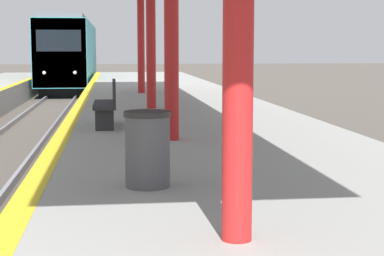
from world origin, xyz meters
name	(u,v)px	position (x,y,z in m)	size (l,w,h in m)	color
train	(71,54)	(0.00, 38.49, 2.16)	(2.67, 17.83, 4.24)	black
trash_bin	(148,149)	(2.95, 5.02, 1.39)	(0.53, 0.53, 0.86)	#4C4C51
bench	(108,102)	(2.47, 10.74, 1.45)	(0.44, 1.64, 0.92)	#28282D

